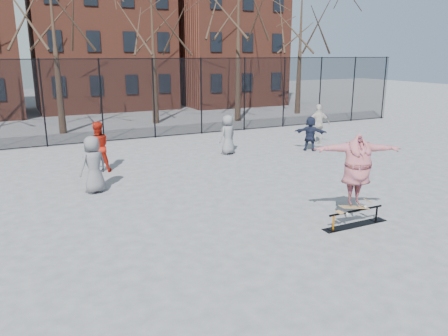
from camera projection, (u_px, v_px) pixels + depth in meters
name	position (u px, v px, depth m)	size (l,w,h in m)	color
ground	(267.00, 231.00, 10.67)	(100.00, 100.00, 0.00)	#5D5D61
skate_rail	(355.00, 219.00, 11.00)	(1.89, 0.29, 0.42)	black
skateboard	(354.00, 208.00, 10.89)	(0.90, 0.21, 0.11)	olive
skater	(357.00, 172.00, 10.64)	(2.20, 0.60, 1.79)	#373584
bystander_grey	(93.00, 165.00, 13.43)	(0.87, 0.57, 1.79)	#5E5D62
bystander_red	(98.00, 147.00, 15.75)	(0.90, 0.70, 1.86)	red
bystander_white	(318.00, 124.00, 20.67)	(1.11, 0.46, 1.89)	beige
bystander_navy	(310.00, 134.00, 19.30)	(1.43, 0.45, 1.54)	#1B2137
bystander_extra	(228.00, 135.00, 18.60)	(0.83, 0.54, 1.69)	slate
fence	(130.00, 98.00, 21.45)	(34.03, 0.07, 4.00)	black
rowhouses	(93.00, 27.00, 32.04)	(29.00, 7.00, 13.00)	#5E2B1E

